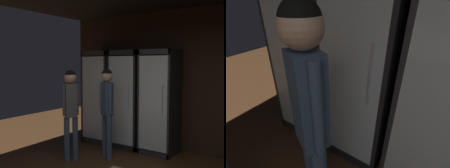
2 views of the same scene
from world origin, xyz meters
TOP-DOWN VIEW (x-y plane):
  - wall_back at (0.00, 3.03)m, footprint 6.00×0.06m
  - cooler_far_left at (-2.09, 2.70)m, footprint 0.65×0.66m
  - cooler_left at (-1.38, 2.71)m, footprint 0.65×0.66m
  - cooler_center at (-0.68, 2.71)m, footprint 0.65×0.66m
  - shopper_near at (-1.35, 1.83)m, footprint 0.29×0.23m
  - shopper_far at (-1.80, 1.35)m, footprint 0.23×0.25m

SIDE VIEW (x-z plane):
  - cooler_left at x=-1.38m, z-range -0.02..1.99m
  - cooler_far_left at x=-2.09m, z-range -0.02..1.99m
  - cooler_center at x=-0.68m, z-range -0.02..1.99m
  - shopper_near at x=-1.35m, z-range 0.20..1.84m
  - shopper_far at x=-1.80m, z-range 0.21..1.84m
  - wall_back at x=0.00m, z-range 0.00..2.80m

